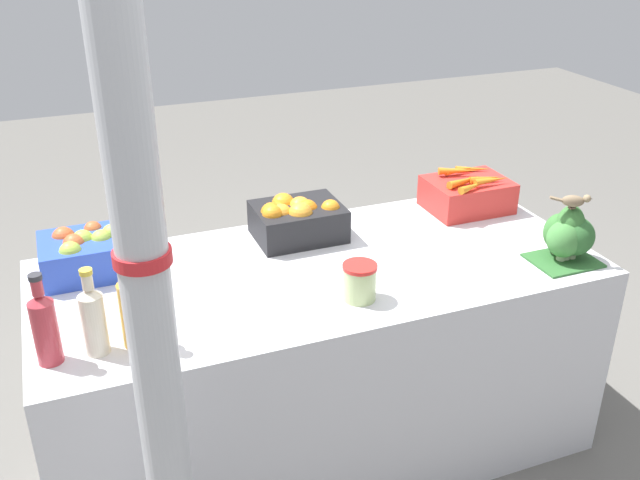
{
  "coord_description": "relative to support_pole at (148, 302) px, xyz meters",
  "views": [
    {
      "loc": [
        -0.77,
        -1.97,
        1.88
      ],
      "look_at": [
        0.0,
        0.0,
        0.85
      ],
      "focal_mm": 40.0,
      "sensor_mm": 36.0,
      "label": 1
    }
  ],
  "objects": [
    {
      "name": "support_pole",
      "position": [
        0.0,
        0.0,
        0.0
      ],
      "size": [
        0.12,
        0.12,
        2.2
      ],
      "color": "#B7BABF",
      "rests_on": "ground_plane"
    },
    {
      "name": "broccoli_pile",
      "position": [
        1.43,
        0.37,
        -0.26
      ],
      "size": [
        0.22,
        0.19,
        0.2
      ],
      "color": "#2D602D",
      "rests_on": "market_table"
    },
    {
      "name": "carrot_crate",
      "position": [
        1.35,
        0.86,
        -0.28
      ],
      "size": [
        0.31,
        0.25,
        0.16
      ],
      "color": "red",
      "rests_on": "market_table"
    },
    {
      "name": "ground_plane",
      "position": [
        0.63,
        0.62,
        -1.1
      ],
      "size": [
        10.0,
        10.0,
        0.0
      ],
      "primitive_type": "plane",
      "color": "#605E59"
    },
    {
      "name": "pickle_jar",
      "position": [
        0.67,
        0.38,
        -0.29
      ],
      "size": [
        0.11,
        0.11,
        0.12
      ],
      "color": "#B2C684",
      "rests_on": "market_table"
    },
    {
      "name": "juice_bottle_cloudy",
      "position": [
        -0.11,
        0.38,
        -0.24
      ],
      "size": [
        0.07,
        0.07,
        0.26
      ],
      "color": "beige",
      "rests_on": "market_table"
    },
    {
      "name": "market_table",
      "position": [
        0.63,
        0.62,
        -0.73
      ],
      "size": [
        1.88,
        0.82,
        0.75
      ],
      "primitive_type": "cube",
      "color": "silver",
      "rests_on": "ground_plane"
    },
    {
      "name": "apple_crate",
      "position": [
        -0.08,
        0.87,
        -0.28
      ],
      "size": [
        0.31,
        0.24,
        0.15
      ],
      "color": "#2847B7",
      "rests_on": "market_table"
    },
    {
      "name": "orange_crate",
      "position": [
        0.63,
        0.86,
        -0.27
      ],
      "size": [
        0.31,
        0.24,
        0.16
      ],
      "color": "black",
      "rests_on": "market_table"
    },
    {
      "name": "sparrow_bird",
      "position": [
        1.43,
        0.35,
        -0.12
      ],
      "size": [
        0.12,
        0.08,
        0.05
      ],
      "rotation": [
        0.0,
        0.0,
        -0.55
      ],
      "color": "#4C3D2D",
      "rests_on": "broccoli_pile"
    },
    {
      "name": "juice_bottle_amber",
      "position": [
        -0.01,
        0.38,
        -0.23
      ],
      "size": [
        0.07,
        0.07,
        0.27
      ],
      "color": "gold",
      "rests_on": "market_table"
    },
    {
      "name": "juice_bottle_ruby",
      "position": [
        -0.23,
        0.38,
        -0.24
      ],
      "size": [
        0.07,
        0.07,
        0.27
      ],
      "color": "#B2333D",
      "rests_on": "market_table"
    }
  ]
}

